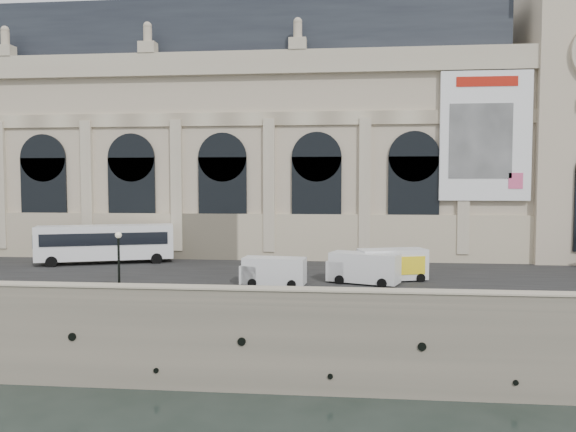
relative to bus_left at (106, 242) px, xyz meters
name	(u,v)px	position (x,y,z in m)	size (l,w,h in m)	color
ground	(213,392)	(15.35, -17.98, -8.22)	(260.00, 260.00, 0.00)	black
quay	(275,269)	(15.35, 17.02, -5.22)	(160.00, 70.00, 6.00)	gray
street	(248,272)	(15.35, -3.98, -2.19)	(160.00, 24.00, 0.06)	#2D2D2D
parapet	(215,295)	(15.35, -17.38, -1.60)	(160.00, 1.40, 1.21)	gray
museum	(222,138)	(9.37, 12.88, 11.50)	(69.00, 18.70, 29.10)	tan
clock_pavilion	(575,99)	(49.35, 9.94, 15.20)	(13.00, 14.72, 36.70)	tan
bus_left	(106,242)	(0.00, 0.00, 0.00)	(13.58, 7.04, 3.96)	silver
van_b	(270,271)	(18.32, -10.33, -1.04)	(5.36, 2.54, 2.31)	silver
van_c	(360,268)	(25.58, -8.76, -0.90)	(6.18, 4.00, 2.58)	silver
box_truck	(388,265)	(27.93, -7.37, -0.84)	(7.11, 4.08, 2.73)	silver
lamp_right	(119,264)	(7.65, -15.20, 0.13)	(0.48, 0.48, 4.72)	black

